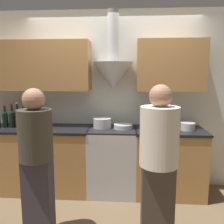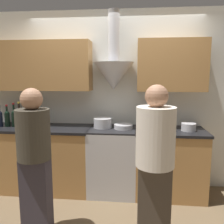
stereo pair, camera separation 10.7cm
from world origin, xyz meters
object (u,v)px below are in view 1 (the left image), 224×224
(mixing_bowl, at_px, (123,126))
(person_foreground_left, at_px, (37,157))
(wine_bottle_3, at_px, (5,118))
(stove_range, at_px, (112,160))
(wine_bottle_4, at_px, (12,118))
(saucepan, at_px, (188,126))
(wine_bottle_5, at_px, (18,117))
(wine_bottle_7, at_px, (30,119))
(stock_pot, at_px, (102,123))
(wine_bottle_6, at_px, (23,119))
(person_foreground_right, at_px, (158,163))
(orange_fruit, at_px, (170,130))

(mixing_bowl, height_order, person_foreground_left, person_foreground_left)
(wine_bottle_3, bearing_deg, stove_range, 0.63)
(wine_bottle_4, bearing_deg, saucepan, -0.26)
(wine_bottle_5, bearing_deg, saucepan, -0.21)
(wine_bottle_4, relative_size, mixing_bowl, 1.34)
(wine_bottle_3, bearing_deg, wine_bottle_4, -0.28)
(wine_bottle_7, distance_m, person_foreground_left, 1.11)
(wine_bottle_4, distance_m, wine_bottle_5, 0.08)
(stove_range, xyz_separation_m, stock_pot, (-0.15, 0.05, 0.53))
(wine_bottle_7, bearing_deg, wine_bottle_5, 178.42)
(saucepan, bearing_deg, wine_bottle_7, 179.91)
(wine_bottle_6, relative_size, saucepan, 1.65)
(wine_bottle_7, relative_size, person_foreground_right, 0.21)
(wine_bottle_5, relative_size, wine_bottle_7, 1.09)
(wine_bottle_3, relative_size, wine_bottle_5, 0.88)
(orange_fruit, relative_size, saucepan, 0.40)
(stove_range, bearing_deg, stock_pot, 162.92)
(stove_range, xyz_separation_m, mixing_bowl, (0.15, 0.01, 0.49))
(stove_range, distance_m, saucepan, 1.15)
(wine_bottle_7, height_order, orange_fruit, wine_bottle_7)
(mixing_bowl, relative_size, orange_fruit, 3.37)
(stock_pot, bearing_deg, person_foreground_left, -117.47)
(stock_pot, bearing_deg, orange_fruit, -15.25)
(orange_fruit, height_order, saucepan, saucepan)
(saucepan, distance_m, person_foreground_left, 1.99)
(orange_fruit, xyz_separation_m, saucepan, (0.27, 0.17, 0.01))
(wine_bottle_6, bearing_deg, mixing_bowl, 1.38)
(wine_bottle_4, bearing_deg, person_foreground_right, -29.86)
(wine_bottle_6, distance_m, orange_fruit, 2.03)
(wine_bottle_3, xyz_separation_m, mixing_bowl, (1.68, 0.03, -0.10))
(mixing_bowl, xyz_separation_m, orange_fruit, (0.61, -0.21, 0.01))
(mixing_bowl, bearing_deg, wine_bottle_5, -178.90)
(orange_fruit, distance_m, person_foreground_right, 0.96)
(stove_range, relative_size, wine_bottle_6, 2.94)
(stock_pot, distance_m, saucepan, 1.18)
(person_foreground_right, bearing_deg, orange_fruit, 74.15)
(wine_bottle_7, bearing_deg, person_foreground_right, -33.43)
(mixing_bowl, bearing_deg, saucepan, -2.43)
(wine_bottle_6, height_order, saucepan, wine_bottle_6)
(saucepan, xyz_separation_m, person_foreground_left, (-1.72, -0.98, -0.13))
(person_foreground_left, bearing_deg, mixing_bowl, 50.31)
(wine_bottle_3, xyz_separation_m, saucepan, (2.56, -0.01, -0.08))
(wine_bottle_5, height_order, wine_bottle_6, wine_bottle_5)
(wine_bottle_5, distance_m, saucepan, 2.37)
(wine_bottle_3, height_order, wine_bottle_5, wine_bottle_5)
(stock_pot, height_order, person_foreground_left, person_foreground_left)
(person_foreground_left, bearing_deg, orange_fruit, 29.05)
(wine_bottle_6, height_order, mixing_bowl, wine_bottle_6)
(wine_bottle_5, height_order, person_foreground_right, person_foreground_right)
(mixing_bowl, bearing_deg, wine_bottle_4, -179.05)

